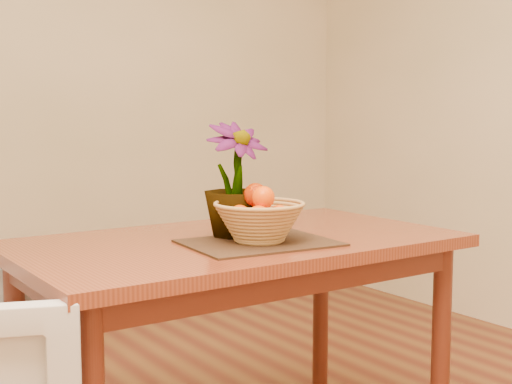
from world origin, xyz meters
TOP-DOWN VIEW (x-y plane):
  - wall_back at (0.00, 2.25)m, footprint 4.00×0.02m
  - table at (0.00, 0.30)m, footprint 1.40×0.80m
  - placemat at (0.00, 0.17)m, footprint 0.47×0.37m
  - wicker_basket at (0.00, 0.17)m, footprint 0.28×0.28m
  - orange_pile at (0.00, 0.18)m, footprint 0.16×0.17m
  - potted_plant at (-0.00, 0.30)m, footprint 0.22×0.22m

SIDE VIEW (x-z plane):
  - table at x=0.00m, z-range 0.29..1.04m
  - placemat at x=0.00m, z-range 0.75..0.76m
  - wicker_basket at x=0.00m, z-range 0.76..0.87m
  - orange_pile at x=0.00m, z-range 0.80..0.93m
  - potted_plant at x=0.00m, z-range 0.75..1.12m
  - wall_back at x=0.00m, z-range 0.00..2.70m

